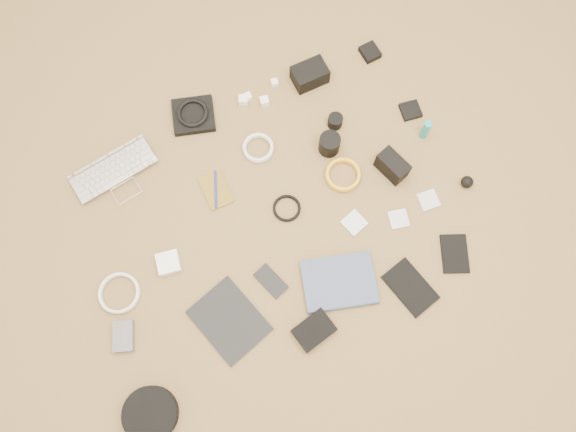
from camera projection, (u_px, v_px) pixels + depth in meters
name	position (u px, v px, depth m)	size (l,w,h in m)	color
laptop	(119.00, 179.00, 2.04)	(0.31, 0.22, 0.02)	silver
headphone_pouch	(193.00, 115.00, 2.11)	(0.15, 0.14, 0.03)	black
headphones	(193.00, 113.00, 2.09)	(0.12, 0.12, 0.01)	black
charger_a	(243.00, 100.00, 2.13)	(0.03, 0.03, 0.03)	white
charger_b	(248.00, 97.00, 2.14)	(0.03, 0.03, 0.03)	white
charger_c	(275.00, 83.00, 2.15)	(0.03, 0.03, 0.02)	white
charger_d	(264.00, 101.00, 2.13)	(0.03, 0.03, 0.03)	white
dslr_camera	(310.00, 75.00, 2.14)	(0.13, 0.09, 0.07)	black
lens_pouch	(370.00, 52.00, 2.19)	(0.06, 0.07, 0.03)	black
notebook_olive	(216.00, 190.00, 2.04)	(0.09, 0.14, 0.01)	olive
pen_blue	(216.00, 189.00, 2.03)	(0.01, 0.01, 0.14)	#1423A8
cable_white_a	(258.00, 149.00, 2.08)	(0.12, 0.12, 0.01)	white
lens_a	(329.00, 144.00, 2.05)	(0.08, 0.08, 0.08)	black
lens_b	(335.00, 121.00, 2.09)	(0.06, 0.06, 0.05)	black
card_reader	(410.00, 110.00, 2.12)	(0.07, 0.07, 0.02)	black
power_brick	(169.00, 263.00, 1.95)	(0.08, 0.08, 0.03)	white
cable_white_b	(120.00, 293.00, 1.93)	(0.14, 0.14, 0.01)	white
cable_black	(287.00, 209.00, 2.02)	(0.10, 0.10, 0.01)	black
cable_yellow	(343.00, 175.00, 2.05)	(0.13, 0.13, 0.01)	gold
flash	(392.00, 166.00, 2.02)	(0.06, 0.12, 0.09)	black
lens_cleaner	(426.00, 130.00, 2.06)	(0.03, 0.03, 0.10)	teal
battery_charger	(124.00, 336.00, 1.88)	(0.07, 0.10, 0.03)	#5C5B60
tablet	(229.00, 320.00, 1.90)	(0.19, 0.24, 0.01)	black
phone	(271.00, 281.00, 1.94)	(0.06, 0.12, 0.01)	black
filter_case_left	(354.00, 223.00, 2.00)	(0.07, 0.07, 0.01)	silver
filter_case_mid	(399.00, 219.00, 2.00)	(0.07, 0.07, 0.01)	silver
filter_case_right	(428.00, 200.00, 2.02)	(0.07, 0.07, 0.01)	silver
air_blower	(467.00, 182.00, 2.03)	(0.04, 0.04, 0.04)	black
headphone_case	(150.00, 414.00, 1.80)	(0.18, 0.18, 0.05)	black
drive_case	(314.00, 330.00, 1.88)	(0.13, 0.09, 0.03)	black
paperback	(344.00, 309.00, 1.90)	(0.18, 0.25, 0.02)	#3F4D6B
notebook_black_a	(410.00, 287.00, 1.93)	(0.11, 0.18, 0.01)	black
notebook_black_b	(455.00, 254.00, 1.97)	(0.09, 0.14, 0.01)	black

